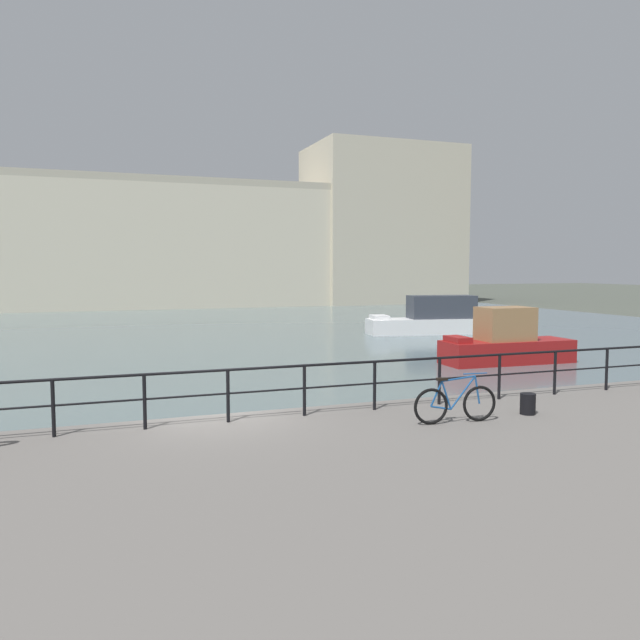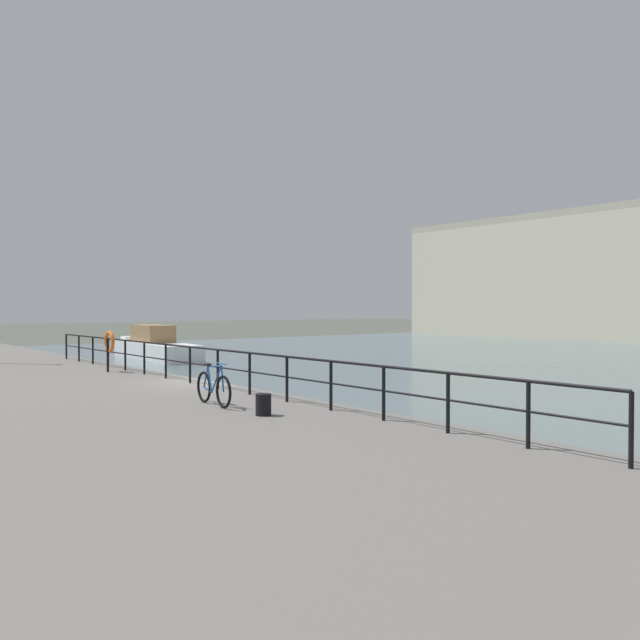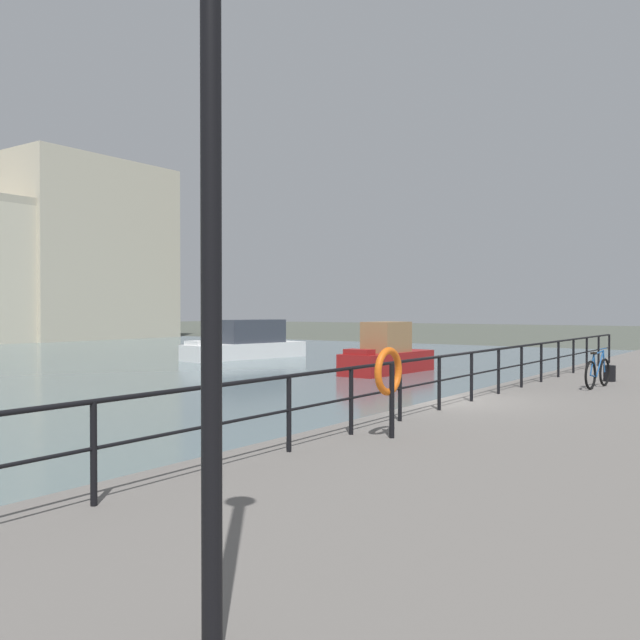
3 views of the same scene
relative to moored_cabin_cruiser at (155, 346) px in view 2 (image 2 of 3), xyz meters
name	(u,v)px [view 2 (image 2 of 3)]	position (x,y,z in m)	size (l,w,h in m)	color
ground_plane	(211,415)	(21.12, -7.80, -0.76)	(240.00, 240.00, 0.00)	#4C5147
moored_cabin_cruiser	(155,346)	(0.00, 0.00, 0.00)	(9.94, 3.09, 2.08)	white
quay_railing	(203,359)	(22.03, -8.55, 0.99)	(24.07, 0.07, 1.08)	black
parked_bicycle	(213,388)	(25.44, -10.15, 0.64)	(1.77, 0.22, 0.98)	black
mooring_bollard	(263,405)	(27.27, -10.04, 0.47)	(0.32, 0.32, 0.44)	black
life_ring_stand	(109,343)	(16.55, -9.16, 1.22)	(0.75, 0.16, 1.40)	black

